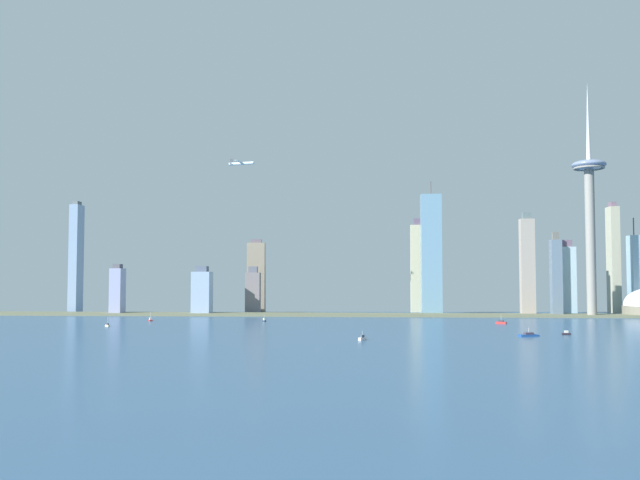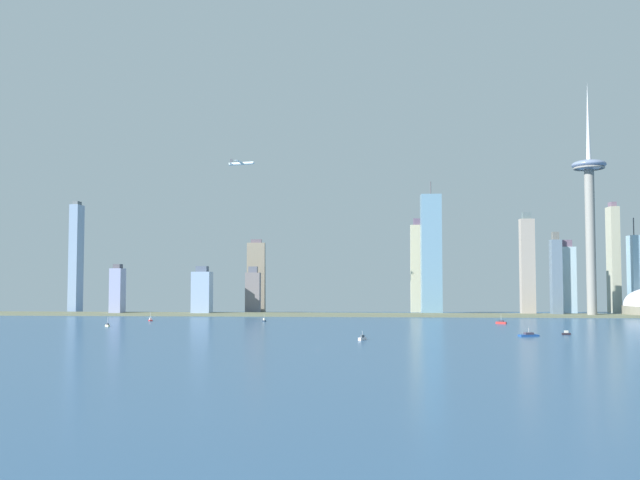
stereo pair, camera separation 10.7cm
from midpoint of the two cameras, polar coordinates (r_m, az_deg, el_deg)
name	(u,v)px [view 1 (the left image)]	position (r m, az deg, el deg)	size (l,w,h in m)	color
ground_plane	(318,348)	(497.48, -0.22, -9.11)	(6000.00, 6000.00, 0.00)	#31557C
waterfront_pier	(340,315)	(905.08, 1.67, -6.32)	(1007.07, 52.99, 2.85)	#676B50
observation_tower	(590,198)	(950.83, 21.80, 3.28)	(43.50, 43.50, 308.26)	gray
skyscraper_0	(527,266)	(952.76, 17.09, -2.10)	(18.55, 14.02, 139.04)	gray
skyscraper_1	(76,258)	(1039.42, -19.90, -1.44)	(12.62, 24.41, 161.46)	#859EBD
skyscraper_2	(418,267)	(1006.09, 8.26, -2.29)	(21.65, 12.49, 138.06)	#BDBA95
skyscraper_3	(202,292)	(940.74, -9.93, -4.36)	(25.16, 24.24, 66.47)	#91A9CB
skyscraper_4	(556,276)	(948.54, 19.30, -2.91)	(13.70, 13.42, 111.53)	slate
skyscraper_5	(256,277)	(1004.86, -5.39, -3.10)	(26.54, 16.10, 107.42)	gray
skyscraper_6	(117,291)	(970.70, -16.73, -4.12)	(15.96, 21.57, 69.38)	#989EC6
skyscraper_7	(567,279)	(1009.42, 20.13, -3.11)	(22.28, 15.21, 103.73)	#A6C4D0
skyscraper_8	(431,254)	(945.53, 9.36, -1.20)	(27.79, 23.66, 184.34)	#638DA7
skyscraper_9	(635,275)	(1030.28, 25.03, -2.67)	(12.79, 24.72, 133.73)	#82A7BC
skyscraper_10	(613,259)	(1070.69, 23.53, -1.46)	(12.74, 24.30, 160.79)	#A3A288
skyscraper_11	(253,292)	(968.57, -5.69, -4.37)	(20.71, 12.74, 66.56)	slate
boat_0	(529,335)	(620.70, 17.20, -7.66)	(18.55, 11.17, 7.49)	navy
boat_1	(566,333)	(646.74, 20.06, -7.41)	(7.46, 3.04, 3.86)	black
boat_3	(150,320)	(823.90, -14.13, -6.54)	(7.30, 9.30, 10.18)	#B42D2E
boat_4	(264,320)	(789.75, -4.75, -6.78)	(5.40, 6.11, 8.52)	#1B2839
boat_5	(108,325)	(745.36, -17.50, -6.87)	(6.56, 6.20, 10.00)	beige
boat_6	(501,322)	(776.68, 15.04, -6.74)	(11.89, 8.64, 10.06)	red
boat_7	(362,338)	(559.67, 3.59, -8.27)	(6.79, 9.16, 7.47)	white
airplane	(242,163)	(878.69, -6.62, 6.45)	(34.61, 31.80, 8.72)	silver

